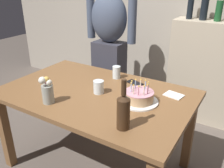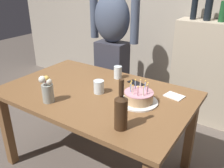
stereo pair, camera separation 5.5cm
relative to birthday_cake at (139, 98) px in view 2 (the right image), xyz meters
name	(u,v)px [view 2 (the right image)]	position (x,y,z in m)	size (l,w,h in m)	color
ground_plane	(98,164)	(-0.37, -0.03, -0.78)	(10.00, 10.00, 0.00)	#564C44
back_wall	(173,2)	(-0.37, 1.52, 0.52)	(5.20, 0.10, 2.60)	#9E9384
dining_table	(96,102)	(-0.37, -0.03, -0.14)	(1.50, 0.96, 0.74)	brown
birthday_cake	(139,98)	(0.00, 0.00, 0.00)	(0.28, 0.28, 0.16)	white
water_glass_near	(99,87)	(-0.34, -0.02, 0.01)	(0.08, 0.08, 0.10)	silver
water_glass_far	(118,72)	(-0.37, 0.31, 0.02)	(0.07, 0.07, 0.11)	silver
wine_bottle	(121,111)	(0.06, -0.35, 0.08)	(0.08, 0.08, 0.32)	#382314
cell_phone	(136,83)	(-0.18, 0.29, -0.04)	(0.14, 0.07, 0.01)	black
napkin_stack	(174,96)	(0.18, 0.24, -0.04)	(0.14, 0.10, 0.01)	white
flower_vase	(47,89)	(-0.56, -0.35, 0.06)	(0.08, 0.09, 0.21)	#999E93
person_man_bearded	(112,46)	(-0.75, 0.78, 0.09)	(0.61, 0.27, 1.66)	#33333D
shelf_cabinet	(212,73)	(0.24, 1.30, -0.19)	(0.85, 0.30, 1.45)	tan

